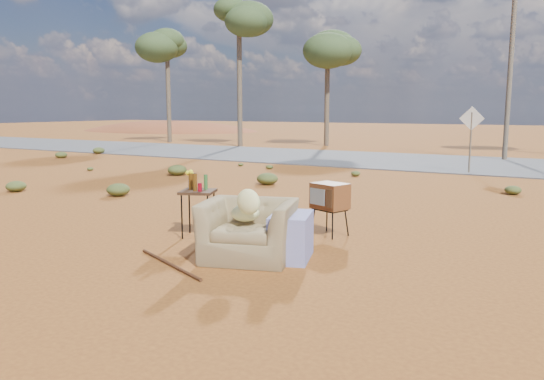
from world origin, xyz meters
The scene contains 13 objects.
ground centered at (0.00, 0.00, 0.00)m, with size 140.00×140.00×0.00m, color #95541D.
highway centered at (0.00, 15.00, 0.02)m, with size 140.00×7.00×0.04m, color #565659.
dirt_mound centered at (-30.00, 34.00, 0.00)m, with size 26.00×18.00×2.00m, color brown.
armchair centered at (0.59, -0.04, 0.52)m, with size 1.64×1.35×1.11m.
tv_unit centered at (0.93, 1.77, 0.66)m, with size 0.66×0.60×0.89m.
side_table centered at (-0.98, 0.64, 0.80)m, with size 0.70×0.70×1.09m.
rusty_bar centered at (-0.26, -0.91, 0.02)m, with size 0.05×0.05×1.72m, color #522B16.
road_sign centered at (1.50, 12.00, 1.50)m, with size 0.78×0.06×2.19m.
eucalyptus_far_left centered at (-18.00, 20.00, 5.94)m, with size 3.20×3.20×7.10m.
eucalyptus_left centered at (-12.00, 19.00, 6.92)m, with size 3.20×3.20×8.10m.
eucalyptus_near_left centered at (-8.00, 22.00, 5.45)m, with size 3.20×3.20×6.60m.
utility_pole_center centered at (2.00, 17.50, 4.15)m, with size 1.40×0.20×8.00m.
scrub_patch centered at (-0.82, 4.41, 0.14)m, with size 17.49×8.07×0.33m.
Camera 1 is at (4.39, -6.30, 2.11)m, focal length 35.00 mm.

